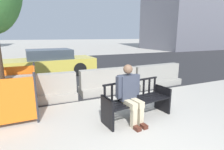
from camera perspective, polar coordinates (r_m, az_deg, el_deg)
ground_plane at (r=3.37m, az=11.19°, el=-22.48°), size 200.00×200.00×0.00m
street_asphalt at (r=11.21m, az=-15.05°, el=2.32°), size 120.00×12.00×0.01m
street_bench at (r=4.23m, az=8.15°, el=-8.70°), size 1.74×0.71×0.88m
seated_person at (r=3.93m, az=5.76°, el=-5.74°), size 0.59×0.75×1.31m
jersey_barrier_centre at (r=6.06m, az=-1.11°, el=-2.54°), size 2.00×0.69×0.84m
jersey_barrier_left at (r=5.59m, az=-21.89°, el=-4.78°), size 2.03×0.78×0.84m
jersey_barrier_right at (r=7.08m, az=14.39°, el=-0.71°), size 2.03×0.78×0.84m
construction_fence at (r=5.07m, az=-32.63°, el=-4.79°), size 1.64×1.64×1.17m
car_taxi_near at (r=9.31m, az=-20.51°, el=3.92°), size 4.82×2.14×1.28m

